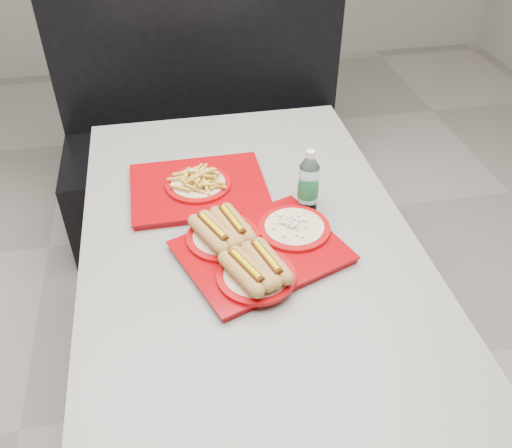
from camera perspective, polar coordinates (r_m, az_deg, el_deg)
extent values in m
plane|color=#9D978D|center=(2.05, -0.64, -17.29)|extent=(6.00, 6.00, 0.00)
cylinder|color=black|center=(2.03, -0.65, -16.90)|extent=(0.52, 0.52, 0.05)
cylinder|color=black|center=(1.75, -0.73, -10.39)|extent=(0.11, 0.11, 0.66)
cube|color=black|center=(1.52, -0.83, -2.39)|extent=(0.92, 1.42, 0.01)
cube|color=gray|center=(1.50, -0.84, -1.68)|extent=(0.90, 1.40, 0.04)
cube|color=black|center=(2.61, -4.67, 4.31)|extent=(1.30, 0.55, 0.45)
cube|color=black|center=(2.56, -6.06, 18.03)|extent=(1.30, 0.10, 1.10)
cube|color=#8F0309|center=(1.42, 0.57, -3.09)|extent=(0.47, 0.42, 0.02)
cube|color=#8F0309|center=(1.41, 0.57, -2.75)|extent=(0.49, 0.43, 0.01)
cylinder|color=#9B0508|center=(1.33, 0.04, -5.49)|extent=(0.20, 0.20, 0.01)
cylinder|color=silver|center=(1.32, 0.04, -5.31)|extent=(0.16, 0.16, 0.00)
cylinder|color=#9B0508|center=(1.44, -3.47, -1.40)|extent=(0.20, 0.20, 0.01)
cylinder|color=silver|center=(1.43, -3.48, -1.23)|extent=(0.16, 0.16, 0.00)
cylinder|color=#9B0508|center=(1.47, 4.05, -0.42)|extent=(0.20, 0.20, 0.01)
cylinder|color=silver|center=(1.47, 4.06, -0.25)|extent=(0.16, 0.16, 0.00)
cube|color=#8F0309|center=(1.65, -6.05, 3.61)|extent=(0.40, 0.31, 0.02)
cube|color=#8F0309|center=(1.64, -6.08, 3.94)|extent=(0.41, 0.32, 0.01)
cylinder|color=#9B0508|center=(1.64, -6.10, 4.19)|extent=(0.20, 0.20, 0.01)
cylinder|color=silver|center=(1.64, -6.11, 4.35)|extent=(0.16, 0.16, 0.00)
cylinder|color=silver|center=(1.55, 5.51, 3.83)|extent=(0.06, 0.06, 0.14)
cylinder|color=#175D32|center=(1.55, 5.49, 3.62)|extent=(0.06, 0.06, 0.04)
cone|color=silver|center=(1.50, 5.70, 6.50)|extent=(0.06, 0.06, 0.03)
cylinder|color=silver|center=(1.49, 5.77, 7.32)|extent=(0.02, 0.02, 0.02)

